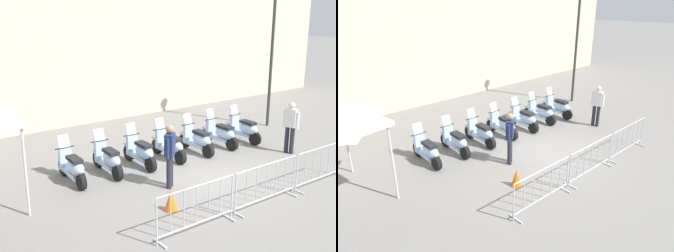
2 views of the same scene
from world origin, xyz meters
The scene contains 15 objects.
ground_plane centered at (0.00, 0.00, 0.00)m, with size 120.00×120.00×0.00m, color slate.
motorcycle_0 centered at (-2.81, 2.67, 0.45)m, with size 0.69×1.71×1.24m.
motorcycle_1 centered at (-1.75, 2.45, 0.45)m, with size 0.70×1.71×1.24m.
motorcycle_2 centered at (-0.68, 2.23, 0.45)m, with size 0.68×1.71×1.24m.
motorcycle_3 centered at (0.39, 2.03, 0.45)m, with size 0.67×1.72×1.24m.
motorcycle_4 centered at (1.45, 1.76, 0.45)m, with size 0.68×1.71×1.24m.
motorcycle_5 centered at (2.53, 1.62, 0.45)m, with size 0.63×1.72×1.24m.
motorcycle_6 centered at (3.58, 1.36, 0.45)m, with size 0.68×1.71×1.24m.
barrier_segment_0 centered at (-2.51, -1.46, 0.52)m, with size 2.07×0.80×1.07m.
barrier_segment_1 centered at (-0.36, -1.87, 0.52)m, with size 2.07×0.80×1.07m.
barrier_segment_2 centered at (1.79, -2.28, 0.52)m, with size 2.07×0.80×1.07m.
street_lamp centered at (6.05, 1.85, 3.37)m, with size 0.36×0.36×5.55m.
officer_near_row_end centered at (3.53, -0.43, 0.98)m, with size 0.26×0.55×1.73m.
officer_mid_plaza centered at (-1.20, 0.55, 0.98)m, with size 0.49×0.36×1.73m.
traffic_cone centered at (-2.18, -0.41, 0.28)m, with size 0.32×0.32×0.55m, color orange.
Camera 1 is at (-8.89, -6.63, 4.66)m, focal length 45.26 mm.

